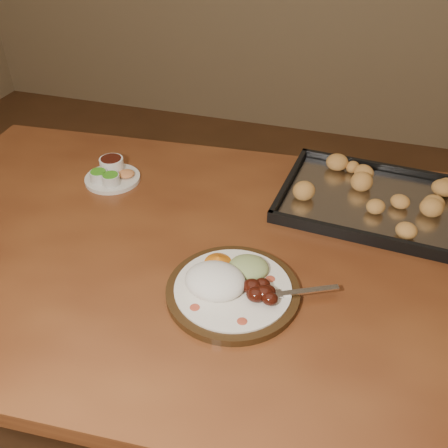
% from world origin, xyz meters
% --- Properties ---
extents(ground, '(4.00, 4.00, 0.00)m').
position_xyz_m(ground, '(0.00, 0.00, 0.00)').
color(ground, brown).
rests_on(ground, ground).
extents(dining_table, '(1.56, 1.01, 0.75)m').
position_xyz_m(dining_table, '(0.28, -0.17, 0.65)').
color(dining_table, brown).
rests_on(dining_table, ground).
extents(dinner_plate, '(0.32, 0.26, 0.06)m').
position_xyz_m(dinner_plate, '(0.36, -0.28, 0.77)').
color(dinner_plate, '#311E0D').
rests_on(dinner_plate, dining_table).
extents(condiment_saucer, '(0.14, 0.14, 0.05)m').
position_xyz_m(condiment_saucer, '(-0.05, 0.03, 0.77)').
color(condiment_saucer, silver).
rests_on(condiment_saucer, dining_table).
extents(baking_tray, '(0.46, 0.36, 0.05)m').
position_xyz_m(baking_tray, '(0.61, 0.11, 0.76)').
color(baking_tray, black).
rests_on(baking_tray, dining_table).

